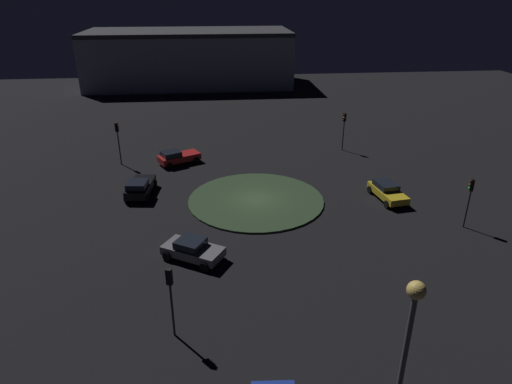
# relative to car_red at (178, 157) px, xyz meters

# --- Properties ---
(ground_plane) EXTENTS (118.20, 118.20, 0.00)m
(ground_plane) POSITION_rel_car_red_xyz_m (-9.54, -7.14, -0.76)
(ground_plane) COLOR black
(roundabout_island) EXTENTS (11.56, 11.56, 0.15)m
(roundabout_island) POSITION_rel_car_red_xyz_m (-9.54, -7.14, -0.68)
(roundabout_island) COLOR #2D4228
(roundabout_island) RESTS_ON ground_plane
(car_red) EXTENTS (3.52, 4.53, 1.47)m
(car_red) POSITION_rel_car_red_xyz_m (0.00, 0.00, 0.00)
(car_red) COLOR red
(car_red) RESTS_ON ground_plane
(car_yellow) EXTENTS (4.42, 2.47, 1.40)m
(car_yellow) POSITION_rel_car_red_xyz_m (-10.29, -18.40, -0.02)
(car_yellow) COLOR gold
(car_yellow) RESTS_ON ground_plane
(car_grey) EXTENTS (3.70, 4.44, 1.44)m
(car_grey) POSITION_rel_car_red_xyz_m (-18.10, -2.01, -0.02)
(car_grey) COLOR slate
(car_grey) RESTS_ON ground_plane
(car_black) EXTENTS (4.36, 2.47, 1.60)m
(car_black) POSITION_rel_car_red_xyz_m (-7.46, 2.82, 0.06)
(car_black) COLOR black
(car_black) RESTS_ON ground_plane
(traffic_light_northeast) EXTENTS (0.37, 0.39, 4.40)m
(traffic_light_northeast) POSITION_rel_car_red_xyz_m (0.36, 5.76, 2.36)
(traffic_light_northeast) COLOR #2D2D2D
(traffic_light_northeast) RESTS_ON ground_plane
(traffic_light_south) EXTENTS (0.36, 0.39, 3.95)m
(traffic_light_south) POSITION_rel_car_red_xyz_m (-15.72, -22.41, 2.06)
(traffic_light_south) COLOR #2D2D2D
(traffic_light_south) RESTS_ON ground_plane
(traffic_light_west) EXTENTS (0.39, 0.36, 4.16)m
(traffic_light_west) POSITION_rel_car_red_xyz_m (-25.35, -1.24, 2.20)
(traffic_light_west) COLOR #2D2D2D
(traffic_light_west) RESTS_ON ground_plane
(traffic_light_southeast) EXTENTS (0.39, 0.38, 4.21)m
(traffic_light_southeast) POSITION_rel_car_red_xyz_m (2.44, -18.02, 2.24)
(traffic_light_southeast) COLOR #2D2D2D
(traffic_light_southeast) RESTS_ON ground_plane
(streetlamp_west) EXTENTS (0.58, 0.58, 9.03)m
(streetlamp_west) POSITION_rel_car_red_xyz_m (-33.99, -9.38, 5.35)
(streetlamp_west) COLOR #4C4C51
(streetlamp_west) RESTS_ON ground_plane
(store_building) EXTENTS (15.42, 36.02, 9.54)m
(store_building) POSITION_rel_car_red_xyz_m (41.07, -0.10, 4.01)
(store_building) COLOR #8C939E
(store_building) RESTS_ON ground_plane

